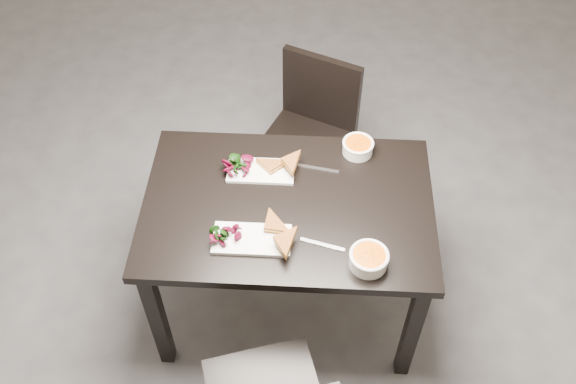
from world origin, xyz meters
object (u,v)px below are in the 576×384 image
object	(u,v)px
plate_far	(261,171)
table	(288,218)
plate_near	(252,239)
soup_bowl_near	(369,259)
soup_bowl_far	(358,146)
chair_far	(311,127)

from	to	relation	value
plate_far	table	bearing A→B (deg)	-53.07
table	plate_near	world-z (taller)	plate_near
soup_bowl_near	plate_far	distance (m)	0.64
plate_near	soup_bowl_far	bearing A→B (deg)	50.37
plate_far	soup_bowl_far	world-z (taller)	soup_bowl_far
plate_near	soup_bowl_near	xyz separation A→B (m)	(0.45, -0.09, 0.03)
table	soup_bowl_near	bearing A→B (deg)	-41.82
table	plate_far	bearing A→B (deg)	126.93
soup_bowl_near	plate_far	bearing A→B (deg)	134.50
chair_far	plate_near	size ratio (longest dim) A/B	2.78
chair_far	soup_bowl_far	distance (m)	0.57
soup_bowl_near	chair_far	bearing A→B (deg)	103.14
plate_far	soup_bowl_far	distance (m)	0.44
table	plate_far	xyz separation A→B (m)	(-0.13, 0.17, 0.11)
plate_near	soup_bowl_near	size ratio (longest dim) A/B	2.02
soup_bowl_near	soup_bowl_far	size ratio (longest dim) A/B	1.09
chair_far	plate_near	distance (m)	1.00
chair_far	plate_far	world-z (taller)	chair_far
soup_bowl_near	soup_bowl_far	world-z (taller)	soup_bowl_near
chair_far	soup_bowl_far	xyz separation A→B (m)	(0.21, -0.43, 0.30)
chair_far	plate_far	size ratio (longest dim) A/B	2.98
chair_far	plate_far	distance (m)	0.67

